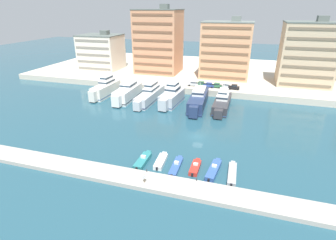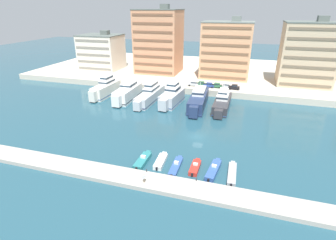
# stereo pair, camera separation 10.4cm
# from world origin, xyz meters

# --- Properties ---
(ground_plane) EXTENTS (400.00, 400.00, 0.00)m
(ground_plane) POSITION_xyz_m (0.00, 0.00, 0.00)
(ground_plane) COLOR #234C5B
(quay_promenade) EXTENTS (180.00, 70.00, 2.33)m
(quay_promenade) POSITION_xyz_m (0.00, 68.68, 1.16)
(quay_promenade) COLOR beige
(quay_promenade) RESTS_ON ground
(pier_dock) EXTENTS (120.00, 5.08, 0.85)m
(pier_dock) POSITION_xyz_m (0.00, -21.94, 0.43)
(pier_dock) COLOR #A8A399
(pier_dock) RESTS_ON ground
(yacht_ivory_far_left) EXTENTS (4.88, 17.99, 9.10)m
(yacht_ivory_far_left) POSITION_xyz_m (-39.45, 23.39, 2.75)
(yacht_ivory_far_left) COLOR silver
(yacht_ivory_far_left) RESTS_ON ground
(yacht_white_left) EXTENTS (5.27, 18.72, 7.68)m
(yacht_white_left) POSITION_xyz_m (-29.87, 21.66, 2.48)
(yacht_white_left) COLOR white
(yacht_white_left) RESTS_ON ground
(yacht_silver_mid_left) EXTENTS (4.85, 21.89, 8.21)m
(yacht_silver_mid_left) POSITION_xyz_m (-21.53, 22.36, 2.34)
(yacht_silver_mid_left) COLOR silver
(yacht_silver_mid_left) RESTS_ON ground
(yacht_silver_center_left) EXTENTS (6.00, 16.21, 9.12)m
(yacht_silver_center_left) POSITION_xyz_m (-13.36, 21.39, 2.73)
(yacht_silver_center_left) COLOR silver
(yacht_silver_center_left) RESTS_ON ground
(yacht_navy_center) EXTENTS (6.05, 23.14, 7.42)m
(yacht_navy_center) POSITION_xyz_m (-4.30, 22.13, 2.35)
(yacht_navy_center) COLOR navy
(yacht_navy_center) RESTS_ON ground
(yacht_charcoal_center_right) EXTENTS (4.70, 20.01, 7.68)m
(yacht_charcoal_center_right) POSITION_xyz_m (3.47, 22.54, 2.12)
(yacht_charcoal_center_right) COLOR #333338
(yacht_charcoal_center_right) RESTS_ON ground
(motorboat_teal_far_left) EXTENTS (1.90, 7.35, 1.52)m
(motorboat_teal_far_left) POSITION_xyz_m (-8.95, -15.48, 0.51)
(motorboat_teal_far_left) COLOR teal
(motorboat_teal_far_left) RESTS_ON ground
(motorboat_white_left) EXTENTS (2.05, 6.64, 1.47)m
(motorboat_white_left) POSITION_xyz_m (-5.22, -14.60, 0.50)
(motorboat_white_left) COLOR white
(motorboat_white_left) RESTS_ON ground
(motorboat_blue_mid_left) EXTENTS (1.76, 7.82, 1.26)m
(motorboat_blue_mid_left) POSITION_xyz_m (-1.67, -15.34, 0.38)
(motorboat_blue_mid_left) COLOR #33569E
(motorboat_blue_mid_left) RESTS_ON ground
(motorboat_red_center_left) EXTENTS (1.71, 6.09, 1.30)m
(motorboat_red_center_left) POSITION_xyz_m (2.22, -14.73, 0.47)
(motorboat_red_center_left) COLOR red
(motorboat_red_center_left) RESTS_ON ground
(motorboat_blue_center) EXTENTS (2.51, 8.17, 1.50)m
(motorboat_blue_center) POSITION_xyz_m (5.95, -14.69, 0.54)
(motorboat_blue_center) COLOR #33569E
(motorboat_blue_center) RESTS_ON ground
(motorboat_grey_center_right) EXTENTS (1.81, 8.48, 0.83)m
(motorboat_grey_center_right) POSITION_xyz_m (9.59, -14.61, 0.38)
(motorboat_grey_center_right) COLOR #9EA3A8
(motorboat_grey_center_right) RESTS_ON ground
(car_silver_far_left) EXTENTS (4.10, 1.93, 1.80)m
(car_silver_far_left) POSITION_xyz_m (-9.35, 37.77, 3.30)
(car_silver_far_left) COLOR #B7BCC1
(car_silver_far_left) RESTS_ON quay_promenade
(car_green_left) EXTENTS (4.15, 2.02, 1.80)m
(car_green_left) POSITION_xyz_m (-6.46, 38.47, 3.30)
(car_green_left) COLOR #2D6642
(car_green_left) RESTS_ON quay_promenade
(car_blue_mid_left) EXTENTS (4.22, 2.17, 1.80)m
(car_blue_mid_left) POSITION_xyz_m (-3.26, 37.61, 3.30)
(car_blue_mid_left) COLOR #28428E
(car_blue_mid_left) RESTS_ON quay_promenade
(car_green_center_left) EXTENTS (4.13, 1.97, 1.80)m
(car_green_center_left) POSITION_xyz_m (-0.36, 37.96, 3.30)
(car_green_center_left) COLOR #2D6642
(car_green_center_left) RESTS_ON quay_promenade
(car_silver_center) EXTENTS (4.20, 2.13, 1.80)m
(car_silver_center) POSITION_xyz_m (3.08, 38.32, 3.30)
(car_silver_center) COLOR #B7BCC1
(car_silver_center) RESTS_ON quay_promenade
(car_black_center_right) EXTENTS (4.11, 1.95, 1.80)m
(car_black_center_right) POSITION_xyz_m (6.14, 37.66, 3.30)
(car_black_center_right) COLOR black
(car_black_center_right) RESTS_ON quay_promenade
(apartment_block_far_left) EXTENTS (18.91, 15.76, 18.23)m
(apartment_block_far_left) POSITION_xyz_m (-59.07, 55.74, 10.50)
(apartment_block_far_left) COLOR silver
(apartment_block_far_left) RESTS_ON quay_promenade
(apartment_block_left) EXTENTS (19.54, 16.96, 29.49)m
(apartment_block_left) POSITION_xyz_m (-29.92, 57.17, 16.12)
(apartment_block_left) COLOR tan
(apartment_block_left) RESTS_ON quay_promenade
(apartment_block_mid_left) EXTENTS (20.51, 14.24, 24.98)m
(apartment_block_mid_left) POSITION_xyz_m (0.59, 55.31, 13.87)
(apartment_block_mid_left) COLOR tan
(apartment_block_mid_left) RESTS_ON quay_promenade
(apartment_block_center_left) EXTENTS (19.45, 14.63, 25.46)m
(apartment_block_center_left) POSITION_xyz_m (31.07, 52.37, 14.11)
(apartment_block_center_left) COLOR #C6AD89
(apartment_block_center_left) RESTS_ON quay_promenade
(pedestrian_near_edge) EXTENTS (0.52, 0.51, 1.76)m
(pedestrian_near_edge) POSITION_xyz_m (-5.64, -22.90, 1.90)
(pedestrian_near_edge) COLOR #7A6B56
(pedestrian_near_edge) RESTS_ON pier_dock
(bollard_west) EXTENTS (0.20, 0.20, 0.61)m
(bollard_west) POSITION_xyz_m (-6.47, -19.65, 1.18)
(bollard_west) COLOR #2D2D33
(bollard_west) RESTS_ON pier_dock
(bollard_west_mid) EXTENTS (0.20, 0.20, 0.61)m
(bollard_west_mid) POSITION_xyz_m (3.44, -19.65, 1.18)
(bollard_west_mid) COLOR #2D2D33
(bollard_west_mid) RESTS_ON pier_dock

